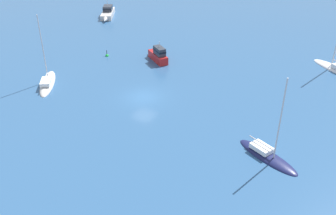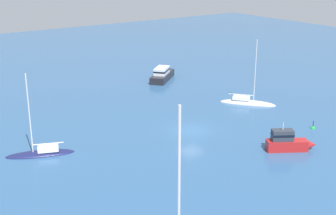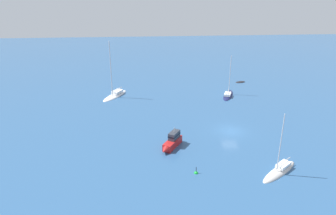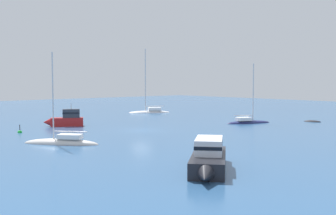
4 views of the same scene
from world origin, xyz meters
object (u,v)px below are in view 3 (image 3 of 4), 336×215
Objects in this scene: sloop_1 at (115,95)px; channel_buoy at (196,173)px; rib at (240,82)px; powerboat at (172,142)px; sloop_2 at (279,171)px; sloop at (228,95)px.

channel_buoy is at bearing 54.76° from sloop_1.
powerboat is at bearing -136.58° from rib.
powerboat is at bearing -68.42° from sloop_2.
sloop_2 is at bearing 177.89° from channel_buoy.
sloop reaches higher than channel_buoy.
powerboat reaches higher than channel_buoy.
sloop_2 is at bearing -111.84° from rib.
powerboat is 24.41m from sloop.
rib is 0.22× the size of sloop_1.
sloop is 9.68m from rib.
rib is 2.23× the size of channel_buoy.
powerboat is 34.08m from rib.
sloop_2 is (-13.44, 7.46, -0.77)m from powerboat.
channel_buoy is (10.55, 27.62, -0.12)m from sloop.
channel_buoy is (15.40, 36.00, 0.02)m from rib.
sloop is 0.72× the size of sloop_1.
sloop reaches higher than rib.
channel_buoy is at bearing 51.53° from powerboat.
powerboat is 0.41× the size of sloop_1.
powerboat is 4.20× the size of channel_buoy.
sloop is 29.57m from channel_buoy.
sloop_1 is (10.07, -21.97, -0.66)m from powerboat.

